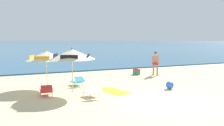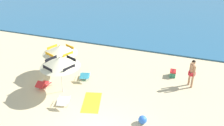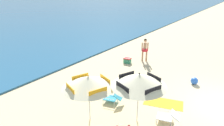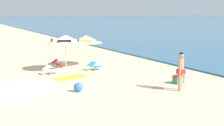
% 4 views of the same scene
% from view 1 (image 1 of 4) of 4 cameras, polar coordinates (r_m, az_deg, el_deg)
% --- Properties ---
extents(ground_plane, '(800.00, 800.00, 0.00)m').
position_cam_1_polar(ground_plane, '(9.39, 14.23, -9.83)').
color(ground_plane, '#CCB78C').
extents(ocean_water, '(800.00, 800.00, 0.10)m').
position_cam_1_polar(ocean_water, '(416.96, -22.60, 5.21)').
color(ocean_water, '#285B7F').
rests_on(ocean_water, ground).
extents(beach_umbrella_striped_main, '(2.40, 2.39, 2.17)m').
position_cam_1_polar(beach_umbrella_striped_main, '(10.43, -10.39, 2.25)').
color(beach_umbrella_striped_main, silver).
rests_on(beach_umbrella_striped_main, ground).
extents(beach_umbrella_striped_second, '(3.01, 3.01, 2.02)m').
position_cam_1_polar(beach_umbrella_striped_second, '(11.95, -16.80, 1.84)').
color(beach_umbrella_striped_second, silver).
rests_on(beach_umbrella_striped_second, ground).
extents(lounge_chair_under_umbrella, '(0.73, 0.99, 0.53)m').
position_cam_1_polar(lounge_chair_under_umbrella, '(9.81, -5.01, -7.36)').
color(lounge_chair_under_umbrella, white).
rests_on(lounge_chair_under_umbrella, ground).
extents(lounge_chair_beside_umbrella, '(0.61, 0.93, 0.53)m').
position_cam_1_polar(lounge_chair_beside_umbrella, '(10.40, -16.78, -6.83)').
color(lounge_chair_beside_umbrella, red).
rests_on(lounge_chair_beside_umbrella, ground).
extents(lounge_chair_facing_sea, '(0.74, 0.99, 0.52)m').
position_cam_1_polar(lounge_chair_facing_sea, '(12.34, -9.03, -4.63)').
color(lounge_chair_facing_sea, teal).
rests_on(lounge_chair_facing_sea, ground).
extents(person_standing_near_shore, '(0.42, 0.43, 1.70)m').
position_cam_1_polar(person_standing_near_shore, '(15.99, 11.31, 0.33)').
color(person_standing_near_shore, tan).
rests_on(person_standing_near_shore, ground).
extents(cooler_box, '(0.39, 0.52, 0.43)m').
position_cam_1_polar(cooler_box, '(16.19, 6.41, -2.31)').
color(cooler_box, '#2D7F5B').
rests_on(cooler_box, ground).
extents(beach_ball, '(0.41, 0.41, 0.41)m').
position_cam_1_polar(beach_ball, '(11.78, 14.85, -5.60)').
color(beach_ball, blue).
rests_on(beach_ball, ground).
extents(beach_towel, '(1.34, 1.97, 0.01)m').
position_cam_1_polar(beach_towel, '(10.94, 0.33, -7.35)').
color(beach_towel, gold).
rests_on(beach_towel, ground).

